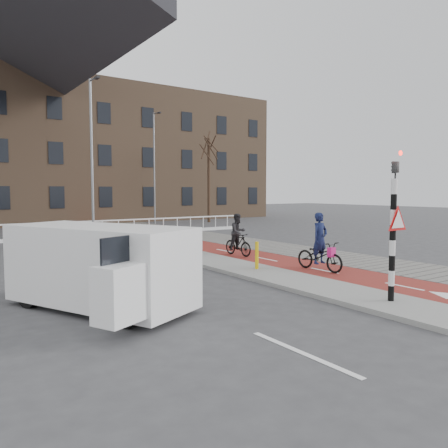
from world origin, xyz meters
TOP-DOWN VIEW (x-y plane):
  - ground at (0.00, 0.00)m, footprint 120.00×120.00m
  - bike_lane at (1.50, 10.00)m, footprint 2.50×60.00m
  - sidewalk at (4.30, 10.00)m, footprint 3.00×60.00m
  - curb_island at (-0.70, 4.00)m, footprint 1.80×16.00m
  - traffic_signal at (-0.60, -2.02)m, footprint 0.80×0.80m
  - bollard at (-0.56, 3.09)m, footprint 0.12×0.12m
  - cyclist_near at (1.38, 2.11)m, footprint 0.79×1.94m
  - cyclist_far at (1.12, 6.43)m, footprint 0.77×1.64m
  - van at (-6.35, 1.65)m, footprint 3.52×4.79m
  - railing at (-5.00, 17.00)m, footprint 28.00×0.10m
  - townhouse_row at (-3.00, 32.00)m, footprint 46.00×10.00m
  - tree_right at (10.64, 23.51)m, footprint 0.25×0.25m
  - streetlight_near at (-2.85, 12.90)m, footprint 0.12×0.12m
  - streetlight_right at (5.67, 23.82)m, footprint 0.12×0.12m

SIDE VIEW (x-z plane):
  - ground at x=0.00m, z-range 0.00..0.00m
  - bike_lane at x=1.50m, z-range 0.00..0.01m
  - sidewalk at x=4.30m, z-range 0.00..0.01m
  - curb_island at x=-0.70m, z-range 0.00..0.12m
  - railing at x=-5.00m, z-range -0.19..0.80m
  - bollard at x=-0.56m, z-range 0.12..1.03m
  - cyclist_near at x=1.38m, z-range -0.32..1.66m
  - cyclist_far at x=1.12m, z-range -0.14..1.62m
  - van at x=-6.35m, z-range 0.05..1.97m
  - traffic_signal at x=-0.60m, z-range 0.15..3.83m
  - tree_right at x=10.64m, z-range 0.00..7.19m
  - streetlight_near at x=-2.85m, z-range 0.00..8.01m
  - streetlight_right at x=5.67m, z-range 0.00..8.86m
  - townhouse_row at x=-3.00m, z-range -0.14..15.76m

